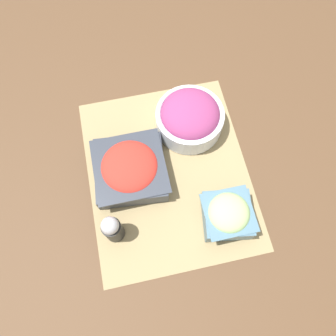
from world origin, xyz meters
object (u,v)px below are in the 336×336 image
cucumber_bowl (228,214)px  pepper_shaker (112,229)px  onion_bowl (190,117)px  tomato_bowl (130,169)px

cucumber_bowl → pepper_shaker: 0.27m
cucumber_bowl → onion_bowl: (0.27, 0.03, 0.01)m
cucumber_bowl → pepper_shaker: bearing=85.7°
pepper_shaker → onion_bowl: bearing=-44.1°
tomato_bowl → cucumber_bowl: size_ratio=1.47×
onion_bowl → pepper_shaker: 0.35m
tomato_bowl → pepper_shaker: size_ratio=1.72×
tomato_bowl → onion_bowl: bearing=-59.3°
cucumber_bowl → pepper_shaker: pepper_shaker is taller
cucumber_bowl → onion_bowl: size_ratio=0.71×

